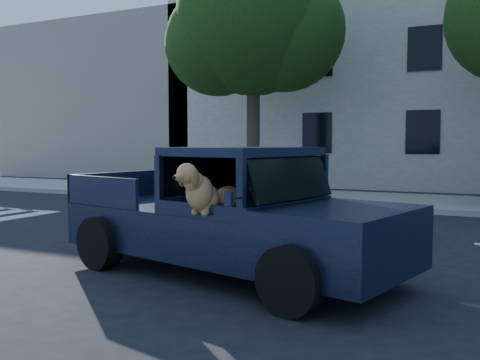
{
  "coord_description": "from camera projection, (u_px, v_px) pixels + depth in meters",
  "views": [
    {
      "loc": [
        3.57,
        -6.94,
        1.81
      ],
      "look_at": [
        0.61,
        -0.86,
        1.34
      ],
      "focal_mm": 40.0,
      "sensor_mm": 36.0,
      "label": 1
    }
  ],
  "objects": [
    {
      "name": "building_left",
      "position": [
        122.0,
        102.0,
        28.98
      ],
      "size": [
        12.0,
        6.0,
        8.0
      ],
      "primitive_type": "cube",
      "color": "tan",
      "rests_on": "ground"
    },
    {
      "name": "lane_stripes",
      "position": [
        405.0,
        239.0,
        10.08
      ],
      "size": [
        21.6,
        0.14,
        0.01
      ],
      "primitive_type": null,
      "color": "silver",
      "rests_on": "ground"
    },
    {
      "name": "street_tree_left",
      "position": [
        255.0,
        26.0,
        17.87
      ],
      "size": [
        6.0,
        5.2,
        8.6
      ],
      "color": "#332619",
      "rests_on": "ground"
    },
    {
      "name": "pickup_truck",
      "position": [
        225.0,
        231.0,
        7.37
      ],
      "size": [
        5.21,
        3.05,
        1.75
      ],
      "rotation": [
        0.0,
        0.0,
        -0.23
      ],
      "color": "black",
      "rests_on": "ground"
    },
    {
      "name": "far_sidewalk",
      "position": [
        368.0,
        200.0,
        16.15
      ],
      "size": [
        60.0,
        4.0,
        0.15
      ],
      "primitive_type": "cube",
      "color": "gray",
      "rests_on": "ground"
    },
    {
      "name": "ground",
      "position": [
        229.0,
        265.0,
        7.91
      ],
      "size": [
        120.0,
        120.0,
        0.0
      ],
      "primitive_type": "plane",
      "color": "black",
      "rests_on": "ground"
    }
  ]
}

